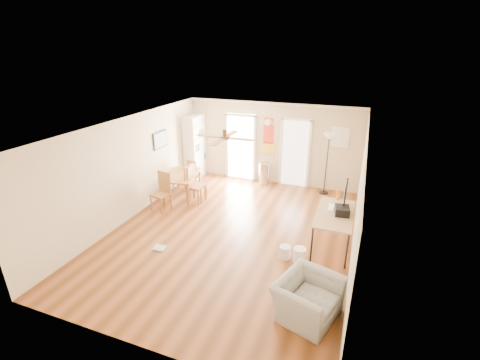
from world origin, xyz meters
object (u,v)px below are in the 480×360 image
at_px(dining_chair_right_b, 196,184).
at_px(trash_can, 264,174).
at_px(armchair, 307,298).
at_px(bookshelf, 195,147).
at_px(dining_chair_near, 160,192).
at_px(dining_chair_far, 196,173).
at_px(wastebasket_a, 300,255).
at_px(computer_desk, 333,230).
at_px(dining_table, 183,185).
at_px(dining_chair_right_a, 197,184).
at_px(torchiere_lamp, 327,164).
at_px(printer, 342,211).
at_px(wastebasket_b, 285,252).

xyz_separation_m(dining_chair_right_b, trash_can, (1.46, 1.93, -0.17)).
bearing_deg(armchair, dining_chair_right_b, 66.93).
height_order(bookshelf, dining_chair_near, bookshelf).
height_order(dining_chair_far, wastebasket_a, dining_chair_far).
xyz_separation_m(dining_chair_near, computer_desk, (4.56, -0.19, -0.11)).
height_order(dining_table, wastebasket_a, dining_table).
bearing_deg(trash_can, wastebasket_a, -63.17).
relative_size(bookshelf, armchair, 2.05).
distance_m(dining_chair_right_a, wastebasket_a, 3.88).
xyz_separation_m(dining_chair_far, computer_desk, (4.41, -1.95, -0.05)).
bearing_deg(computer_desk, dining_chair_right_a, 164.15).
bearing_deg(torchiere_lamp, armchair, -85.78).
height_order(printer, wastebasket_b, printer).
distance_m(dining_chair_far, wastebasket_a, 4.75).
relative_size(trash_can, computer_desk, 0.47).
distance_m(dining_chair_right_b, trash_can, 2.42).
height_order(dining_chair_right_b, wastebasket_a, dining_chair_right_b).
distance_m(bookshelf, trash_can, 2.48).
bearing_deg(dining_chair_far, armchair, 151.40).
distance_m(wastebasket_a, armchair, 1.50).
relative_size(dining_chair_far, computer_desk, 0.59).
bearing_deg(dining_chair_far, wastebasket_b, 158.15).
height_order(dining_chair_right_a, torchiere_lamp, torchiere_lamp).
height_order(dining_chair_right_b, torchiere_lamp, torchiere_lamp).
height_order(printer, armchair, printer).
relative_size(bookshelf, computer_desk, 1.36).
xyz_separation_m(bookshelf, dining_table, (0.37, -1.59, -0.71)).
bearing_deg(trash_can, dining_chair_right_b, -127.04).
distance_m(dining_table, dining_chair_right_b, 0.62).
relative_size(torchiere_lamp, wastebasket_b, 6.74).
bearing_deg(dining_table, dining_chair_far, 85.89).
height_order(dining_table, torchiere_lamp, torchiere_lamp).
distance_m(trash_can, computer_desk, 3.82).
distance_m(dining_table, dining_chair_near, 1.03).
xyz_separation_m(bookshelf, printer, (4.97, -2.81, -0.14)).
height_order(dining_chair_right_b, computer_desk, dining_chair_right_b).
xyz_separation_m(bookshelf, trash_can, (2.38, 0.13, -0.69)).
height_order(dining_chair_far, armchair, dining_chair_far).
relative_size(dining_chair_right_a, wastebasket_b, 3.70).
xyz_separation_m(computer_desk, wastebasket_b, (-0.88, -0.81, -0.28)).
relative_size(dining_table, trash_can, 1.90).
relative_size(printer, armchair, 0.33).
bearing_deg(trash_can, dining_chair_near, -127.67).
bearing_deg(dining_chair_right_a, trash_can, -41.06).
bearing_deg(torchiere_lamp, wastebasket_b, -95.15).
relative_size(trash_can, wastebasket_b, 2.62).
bearing_deg(computer_desk, trash_can, 130.02).
xyz_separation_m(wastebasket_a, armchair, (0.40, -1.43, 0.18)).
distance_m(dining_chair_right_a, printer, 4.22).
xyz_separation_m(dining_table, wastebasket_b, (3.59, -2.01, -0.21)).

